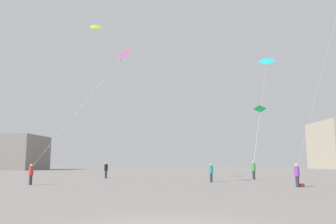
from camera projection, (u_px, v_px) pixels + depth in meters
person_in_purple at (297, 174)px, 22.90m from camera, size 0.35×0.35×1.62m
person_in_green at (254, 169)px, 33.11m from camera, size 0.40×0.40×1.84m
person_in_black at (106, 169)px, 35.97m from camera, size 0.38×0.38×1.75m
person_in_teal at (211, 172)px, 28.77m from camera, size 0.35×0.35×1.62m
person_in_red at (31, 173)px, 25.14m from camera, size 0.34×0.34×1.58m
kite_lime_diamond at (96, 27)px, 32.59m from camera, size 1.34×6.22×14.21m
kite_cyan_delta at (267, 62)px, 44.19m from camera, size 5.67×9.81×14.44m
kite_emerald_delta at (260, 110)px, 35.02m from camera, size 1.76×1.45×6.33m
kite_magenta_delta at (122, 57)px, 26.13m from camera, size 7.56×1.16×9.27m
building_left_hall at (15, 153)px, 79.35m from camera, size 13.27×13.72×8.18m
handbag_beside_flyer at (302, 185)px, 22.88m from camera, size 0.35×0.25×0.24m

